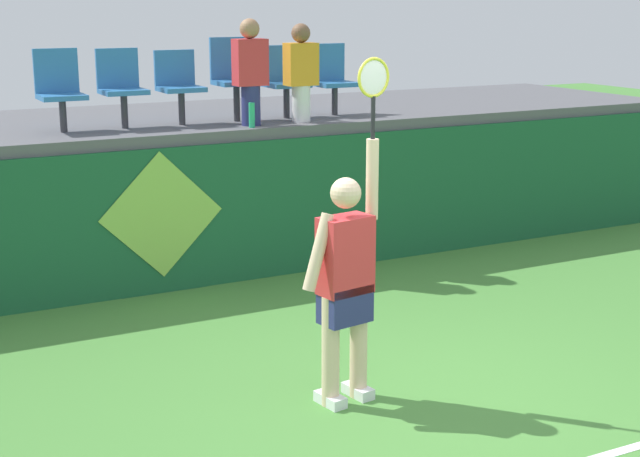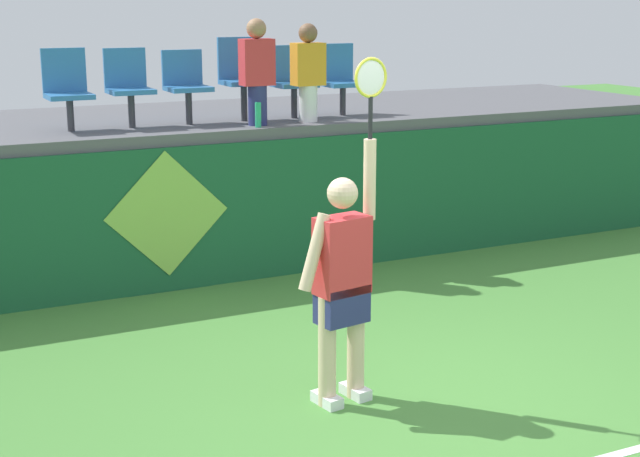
% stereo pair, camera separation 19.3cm
% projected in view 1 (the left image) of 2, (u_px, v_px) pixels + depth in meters
% --- Properties ---
extents(ground_plane, '(40.00, 40.00, 0.00)m').
position_uv_depth(ground_plane, '(431.00, 411.00, 6.77)').
color(ground_plane, '#478438').
extents(court_back_wall, '(12.36, 0.20, 1.46)m').
position_uv_depth(court_back_wall, '(234.00, 212.00, 9.77)').
color(court_back_wall, '#195633').
rests_on(court_back_wall, ground_plane).
extents(spectator_platform, '(12.36, 2.92, 0.12)m').
position_uv_depth(spectator_platform, '(185.00, 120.00, 10.80)').
color(spectator_platform, '#56565B').
rests_on(spectator_platform, court_back_wall).
extents(tennis_player, '(0.75, 0.32, 2.49)m').
position_uv_depth(tennis_player, '(346.00, 278.00, 6.73)').
color(tennis_player, white).
rests_on(tennis_player, ground_plane).
extents(water_bottle, '(0.06, 0.06, 0.26)m').
position_uv_depth(water_bottle, '(252.00, 115.00, 9.72)').
color(water_bottle, '#26B272').
rests_on(water_bottle, spectator_platform).
extents(stadium_chair_0, '(0.44, 0.42, 0.82)m').
position_uv_depth(stadium_chair_0, '(60.00, 87.00, 9.38)').
color(stadium_chair_0, '#38383D').
rests_on(stadium_chair_0, spectator_platform).
extents(stadium_chair_1, '(0.44, 0.42, 0.81)m').
position_uv_depth(stadium_chair_1, '(121.00, 84.00, 9.65)').
color(stadium_chair_1, '#38383D').
rests_on(stadium_chair_1, spectator_platform).
extents(stadium_chair_2, '(0.44, 0.42, 0.77)m').
position_uv_depth(stadium_chair_2, '(179.00, 83.00, 9.93)').
color(stadium_chair_2, '#38383D').
rests_on(stadium_chair_2, spectator_platform).
extents(stadium_chair_3, '(0.44, 0.42, 0.89)m').
position_uv_depth(stadium_chair_3, '(233.00, 74.00, 10.20)').
color(stadium_chair_3, '#38383D').
rests_on(stadium_chair_3, spectator_platform).
extents(stadium_chair_4, '(0.44, 0.42, 0.79)m').
position_uv_depth(stadium_chair_4, '(283.00, 78.00, 10.48)').
color(stadium_chair_4, '#38383D').
rests_on(stadium_chair_4, spectator_platform).
extents(stadium_chair_5, '(0.44, 0.42, 0.80)m').
position_uv_depth(stadium_chair_5, '(332.00, 77.00, 10.76)').
color(stadium_chair_5, '#38383D').
rests_on(stadium_chair_5, spectator_platform).
extents(spectator_0, '(0.34, 0.20, 1.05)m').
position_uv_depth(spectator_0, '(301.00, 71.00, 10.08)').
color(spectator_0, white).
rests_on(spectator_0, spectator_platform).
extents(spectator_1, '(0.34, 0.21, 1.10)m').
position_uv_depth(spectator_1, '(250.00, 70.00, 9.78)').
color(spectator_1, navy).
rests_on(spectator_1, spectator_platform).
extents(wall_signage_mount, '(1.27, 0.01, 1.44)m').
position_uv_depth(wall_signage_mount, '(165.00, 292.00, 9.49)').
color(wall_signage_mount, '#195633').
rests_on(wall_signage_mount, ground_plane).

